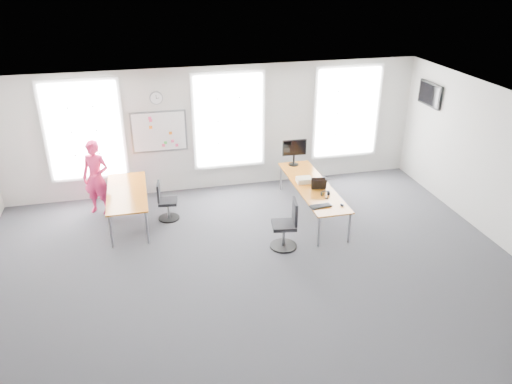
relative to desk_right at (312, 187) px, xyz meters
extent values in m
plane|color=#2A292E|center=(-1.79, -2.07, -0.65)|extent=(10.00, 10.00, 0.00)
plane|color=silver|center=(-1.79, -2.07, 2.35)|extent=(10.00, 10.00, 0.00)
plane|color=silver|center=(-1.79, 1.93, 0.85)|extent=(10.00, 0.00, 10.00)
plane|color=silver|center=(-1.79, -6.07, 0.85)|extent=(10.00, 0.00, 10.00)
plane|color=silver|center=(3.21, -2.07, 0.85)|extent=(0.00, 10.00, 10.00)
cube|color=white|center=(-4.79, 1.90, 1.05)|extent=(1.60, 0.06, 2.20)
cube|color=white|center=(-1.49, 1.90, 1.05)|extent=(1.60, 0.06, 2.20)
cube|color=white|center=(1.51, 1.90, 1.05)|extent=(1.60, 0.06, 2.20)
cube|color=#B2721A|center=(0.00, 0.00, 0.03)|extent=(0.76, 2.85, 0.03)
cylinder|color=gray|center=(-0.32, -1.37, -0.32)|extent=(0.05, 0.05, 0.67)
cylinder|color=gray|center=(0.32, -1.37, -0.32)|extent=(0.05, 0.05, 0.67)
cylinder|color=gray|center=(-0.32, 1.37, -0.32)|extent=(0.05, 0.05, 0.67)
cylinder|color=gray|center=(0.32, 1.37, -0.32)|extent=(0.05, 0.05, 0.67)
cube|color=#B2721A|center=(-3.96, 0.50, 0.08)|extent=(0.82, 2.05, 0.03)
cylinder|color=gray|center=(-4.31, -0.46, -0.29)|extent=(0.05, 0.05, 0.72)
cylinder|color=gray|center=(-3.61, -0.46, -0.29)|extent=(0.05, 0.05, 0.72)
cylinder|color=gray|center=(-4.31, 1.47, -0.29)|extent=(0.05, 0.05, 0.72)
cylinder|color=gray|center=(-3.61, 1.47, -0.29)|extent=(0.05, 0.05, 0.72)
cylinder|color=black|center=(-1.00, -1.22, -0.63)|extent=(0.54, 0.54, 0.03)
cylinder|color=gray|center=(-1.00, -1.22, -0.40)|extent=(0.06, 0.06, 0.44)
cube|color=black|center=(-1.00, -1.22, -0.16)|extent=(0.52, 0.52, 0.07)
cube|color=black|center=(-0.80, -1.25, 0.13)|extent=(0.12, 0.44, 0.47)
cylinder|color=black|center=(-3.13, 0.49, -0.64)|extent=(0.46, 0.46, 0.03)
cylinder|color=gray|center=(-3.13, 0.49, -0.44)|extent=(0.05, 0.05, 0.37)
cube|color=black|center=(-3.13, 0.49, -0.23)|extent=(0.44, 0.44, 0.06)
cube|color=black|center=(-3.31, 0.52, 0.02)|extent=(0.09, 0.38, 0.40)
imported|color=#EC285F|center=(-4.60, 1.18, 0.20)|extent=(0.73, 0.62, 1.69)
cube|color=white|center=(-3.14, 1.90, 0.90)|extent=(1.20, 0.03, 0.90)
cylinder|color=gray|center=(-3.14, 1.90, 1.70)|extent=(0.30, 0.04, 0.30)
cube|color=black|center=(3.16, 0.93, 1.65)|extent=(0.06, 0.90, 0.55)
cube|color=black|center=(-0.18, -1.01, 0.06)|extent=(0.46, 0.22, 0.02)
ellipsoid|color=black|center=(0.25, -1.08, 0.07)|extent=(0.10, 0.13, 0.04)
cylinder|color=black|center=(0.07, -0.68, 0.05)|extent=(0.08, 0.08, 0.01)
cylinder|color=black|center=(0.02, -0.55, 0.09)|extent=(0.04, 0.09, 0.09)
cylinder|color=black|center=(0.16, -0.55, 0.09)|extent=(0.04, 0.09, 0.09)
cylinder|color=gold|center=(0.02, -0.55, 0.09)|extent=(0.01, 0.10, 0.10)
cube|color=black|center=(0.09, -0.55, 0.14)|extent=(0.16, 0.02, 0.02)
cube|color=black|center=(0.06, -0.18, 0.17)|extent=(0.31, 0.11, 0.25)
cube|color=#FA5B00|center=(0.06, -0.26, 0.16)|extent=(0.30, 0.12, 0.23)
cube|color=black|center=(0.06, -0.27, 0.17)|extent=(0.32, 0.12, 0.24)
cube|color=beige|center=(-0.13, 0.19, 0.10)|extent=(0.34, 0.26, 0.11)
cylinder|color=black|center=(-0.05, 1.22, 0.06)|extent=(0.24, 0.24, 0.02)
cylinder|color=black|center=(-0.05, 1.22, 0.17)|extent=(0.05, 0.05, 0.24)
cube|color=black|center=(-0.05, 1.21, 0.50)|extent=(0.58, 0.06, 0.39)
cube|color=black|center=(-0.05, 1.19, 0.50)|extent=(0.54, 0.02, 0.34)
camera|label=1|loc=(-3.51, -9.38, 4.62)|focal=35.00mm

